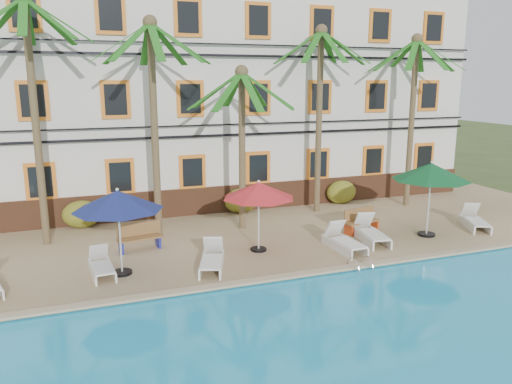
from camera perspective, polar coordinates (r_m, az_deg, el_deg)
name	(u,v)px	position (r m, az deg, el deg)	size (l,w,h in m)	color
ground	(289,272)	(16.19, 3.81, -9.12)	(100.00, 100.00, 0.00)	#384C23
pool_deck	(240,226)	(20.57, -1.82, -3.94)	(30.00, 12.00, 0.25)	tan
pool_coping	(301,274)	(15.33, 5.20, -9.31)	(30.00, 0.35, 0.06)	tan
hotel_building	(207,93)	(24.50, -5.63, 11.15)	(25.40, 6.44, 10.22)	silver
palm_a	(32,88)	(18.68, -24.20, 10.76)	(4.20, 4.20, 8.63)	brown
palm_b	(153,99)	(18.29, -11.66, 10.33)	(4.20, 4.20, 7.94)	brown
palm_c	(242,124)	(19.15, -1.63, 7.81)	(4.20, 4.20, 6.31)	brown
palm_d	(320,95)	(21.85, 7.29, 10.96)	(4.20, 4.20, 8.03)	brown
palm_e	(413,98)	(23.88, 17.52, 10.26)	(4.20, 4.20, 7.76)	brown
shrub_left	(82,214)	(20.98, -19.29, -2.41)	(1.50, 0.90, 1.10)	#284F16
shrub_mid	(241,201)	(22.03, -1.72, -0.99)	(1.50, 0.90, 1.10)	#284F16
shrub_right	(341,192)	(24.04, 9.72, -0.01)	(1.50, 0.90, 1.10)	#284F16
umbrella_blue	(118,201)	(15.21, -15.52, -0.98)	(2.68, 2.68, 2.68)	black
umbrella_red	(259,191)	(16.78, 0.31, 0.15)	(2.48, 2.48, 2.48)	black
umbrella_green	(431,172)	(19.48, 19.39, 2.16)	(2.86, 2.86, 2.85)	black
lounger_b	(102,266)	(15.96, -17.23, -8.05)	(0.75, 1.77, 0.81)	silver
lounger_c	(212,260)	(15.74, -5.05, -7.69)	(1.27, 2.01, 0.89)	silver
lounger_d	(344,241)	(17.62, 10.00, -5.56)	(0.78, 1.99, 0.93)	silver
lounger_e	(370,233)	(18.69, 12.95, -4.58)	(1.07, 2.15, 0.97)	silver
lounger_f	(474,221)	(21.68, 23.70, -3.01)	(1.43, 2.03, 0.91)	silver
bench_left	(139,236)	(17.78, -13.23, -4.97)	(1.55, 0.69, 0.93)	olive
bench_right	(360,220)	(19.69, 11.85, -3.17)	(1.56, 0.76, 0.93)	olive
pool_ladder	(360,268)	(16.16, 11.80, -8.47)	(0.54, 0.74, 0.74)	silver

